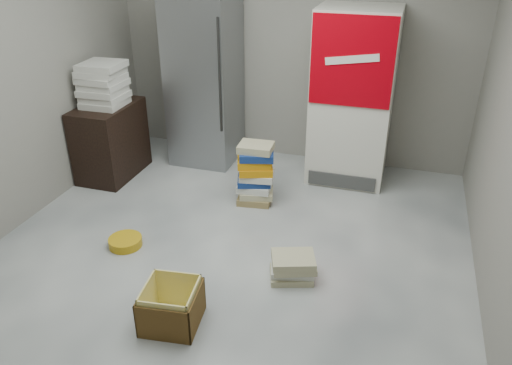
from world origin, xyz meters
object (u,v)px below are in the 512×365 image
object	(u,v)px
phonebook_stack_main	(255,174)
cardboard_box	(172,308)
steel_fridge	(205,80)
wood_shelf	(111,141)
coke_cooler	(353,97)

from	to	relation	value
phonebook_stack_main	cardboard_box	xyz separation A→B (m)	(-0.04, -1.82, -0.18)
steel_fridge	wood_shelf	bearing A→B (deg)	-138.69
coke_cooler	wood_shelf	distance (m)	2.63
wood_shelf	phonebook_stack_main	distance (m)	1.70
wood_shelf	steel_fridge	bearing A→B (deg)	41.31
phonebook_stack_main	wood_shelf	bearing A→B (deg)	164.74
coke_cooler	cardboard_box	distance (m)	2.92
wood_shelf	phonebook_stack_main	size ratio (longest dim) A/B	1.29
steel_fridge	coke_cooler	size ratio (longest dim) A/B	1.06
coke_cooler	phonebook_stack_main	bearing A→B (deg)	-132.30
coke_cooler	cardboard_box	xyz separation A→B (m)	(-0.83, -2.69, -0.78)
phonebook_stack_main	cardboard_box	distance (m)	1.83
coke_cooler	phonebook_stack_main	xyz separation A→B (m)	(-0.79, -0.86, -0.59)
steel_fridge	coke_cooler	world-z (taller)	steel_fridge
coke_cooler	wood_shelf	size ratio (longest dim) A/B	2.25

